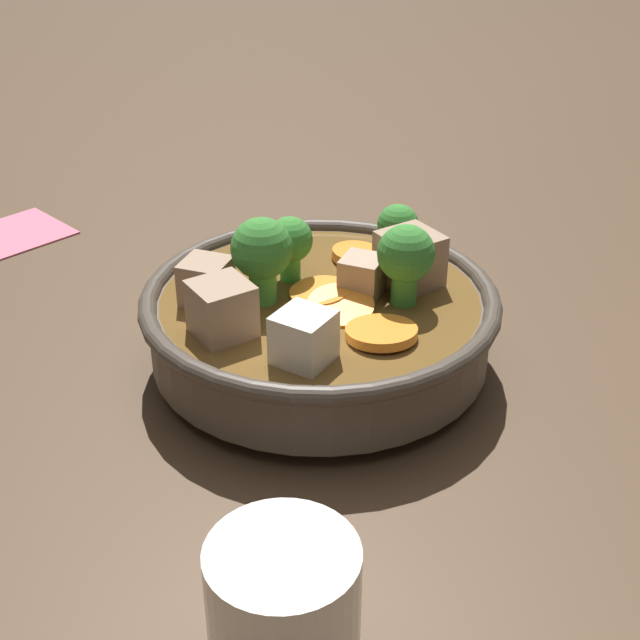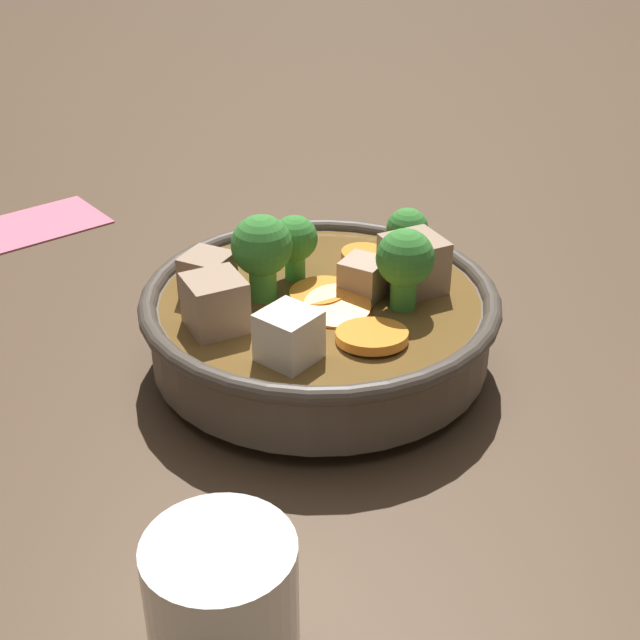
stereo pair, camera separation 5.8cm
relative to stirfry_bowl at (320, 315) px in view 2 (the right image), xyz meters
name	(u,v)px [view 2 (the right image)]	position (x,y,z in m)	size (l,w,h in m)	color
ground_plane	(320,365)	(0.00, 0.00, -0.04)	(3.00, 3.00, 0.00)	#4C3826
stirfry_bowl	(320,315)	(0.00, 0.00, 0.00)	(0.23, 0.23, 0.11)	#51473D
tea_cup	(222,596)	(0.15, 0.18, -0.01)	(0.07, 0.07, 0.06)	white
napkin	(39,223)	(0.10, -0.33, -0.04)	(0.12, 0.09, 0.00)	#D16B84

